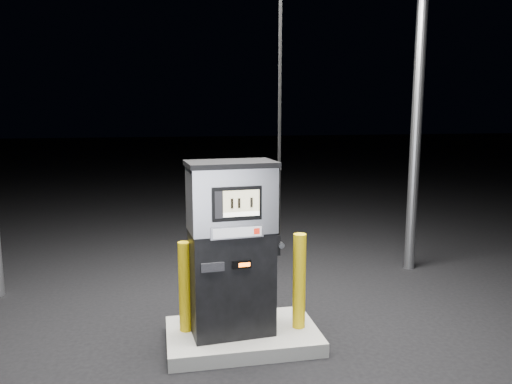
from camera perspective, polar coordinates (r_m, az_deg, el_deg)
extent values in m
plane|color=black|center=(5.60, -1.55, -16.82)|extent=(80.00, 80.00, 0.00)
cube|color=gray|center=(5.56, -1.55, -16.12)|extent=(1.60, 1.00, 0.15)
cylinder|color=gray|center=(7.93, 17.86, 7.39)|extent=(0.16, 0.16, 4.50)
cube|color=black|center=(5.28, -2.79, -10.21)|extent=(0.87, 0.55, 1.10)
cube|color=#B3B3BA|center=(5.05, -2.87, -0.78)|extent=(0.89, 0.57, 0.66)
cube|color=black|center=(5.00, -2.90, 3.24)|extent=(0.93, 0.61, 0.05)
cube|color=black|center=(4.81, -2.18, -1.35)|extent=(0.49, 0.07, 0.33)
cube|color=tan|center=(4.80, -1.69, -1.05)|extent=(0.36, 0.03, 0.21)
cube|color=white|center=(4.83, -1.68, -2.54)|extent=(0.36, 0.03, 0.04)
cube|color=#B3B3BA|center=(4.87, -2.16, -4.61)|extent=(0.53, 0.07, 0.12)
cube|color=#AEB1B6|center=(4.86, -2.12, -4.65)|extent=(0.48, 0.04, 0.09)
cube|color=red|center=(4.90, 0.09, -4.51)|extent=(0.06, 0.01, 0.06)
cube|color=black|center=(4.98, -1.65, -8.30)|extent=(0.19, 0.03, 0.08)
cube|color=#FF5D0C|center=(4.97, -1.32, -8.31)|extent=(0.11, 0.01, 0.04)
cube|color=black|center=(4.92, -4.96, -8.57)|extent=(0.23, 0.04, 0.09)
cube|color=black|center=(5.29, 2.09, -5.93)|extent=(0.10, 0.17, 0.22)
cylinder|color=gray|center=(5.30, 2.63, -5.89)|extent=(0.08, 0.20, 0.06)
cylinder|color=black|center=(5.07, 2.73, 10.20)|extent=(0.03, 0.03, 2.73)
cylinder|color=#DDB60C|center=(5.38, -8.13, -10.68)|extent=(0.17, 0.17, 0.97)
cylinder|color=#DDB60C|center=(5.42, 4.96, -10.11)|extent=(0.18, 0.18, 1.03)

